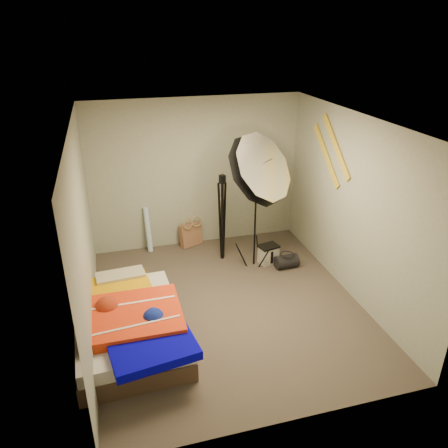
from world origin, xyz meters
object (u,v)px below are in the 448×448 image
object	(u,v)px
tote_bag	(191,234)
photo_umbrella	(256,171)
wrapping_roll	(148,230)
bed	(129,324)
camera_case	(268,255)
duffel_bag	(287,261)
camera_tripod	(222,212)

from	to	relation	value
tote_bag	photo_umbrella	bearing A→B (deg)	-79.57
wrapping_roll	bed	xyz separation A→B (m)	(-0.49, -2.31, -0.12)
tote_bag	camera_case	size ratio (longest dim) A/B	1.40
wrapping_roll	duffel_bag	xyz separation A→B (m)	(2.02, -1.16, -0.27)
tote_bag	camera_case	distance (m)	1.43
wrapping_roll	camera_tripod	world-z (taller)	camera_tripod
camera_case	photo_umbrella	bearing A→B (deg)	-161.23
bed	camera_tripod	size ratio (longest dim) A/B	1.39
tote_bag	camera_tripod	world-z (taller)	camera_tripod
camera_case	camera_tripod	bearing A→B (deg)	139.90
duffel_bag	photo_umbrella	size ratio (longest dim) A/B	0.16
camera_case	photo_umbrella	distance (m)	1.53
camera_case	bed	xyz separation A→B (m)	(-2.29, -1.37, 0.12)
duffel_bag	bed	distance (m)	2.76
duffel_bag	camera_case	bearing A→B (deg)	132.59
wrapping_roll	duffel_bag	world-z (taller)	wrapping_roll
tote_bag	wrapping_roll	bearing A→B (deg)	156.74
camera_case	camera_tripod	world-z (taller)	camera_tripod
tote_bag	camera_case	bearing A→B (deg)	-64.38
tote_bag	duffel_bag	size ratio (longest dim) A/B	1.12
wrapping_roll	bed	distance (m)	2.36
tote_bag	photo_umbrella	world-z (taller)	photo_umbrella
tote_bag	duffel_bag	xyz separation A→B (m)	(1.30, -1.16, -0.09)
camera_case	duffel_bag	size ratio (longest dim) A/B	0.80
camera_case	bed	world-z (taller)	bed
tote_bag	camera_tripod	xyz separation A→B (m)	(0.40, -0.60, 0.62)
bed	photo_umbrella	xyz separation A→B (m)	(1.97, 1.17, 1.37)
tote_bag	bed	size ratio (longest dim) A/B	0.20
wrapping_roll	camera_case	world-z (taller)	wrapping_roll
camera_case	bed	bearing A→B (deg)	-162.29
duffel_bag	camera_tripod	world-z (taller)	camera_tripod
wrapping_roll	camera_case	distance (m)	2.04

